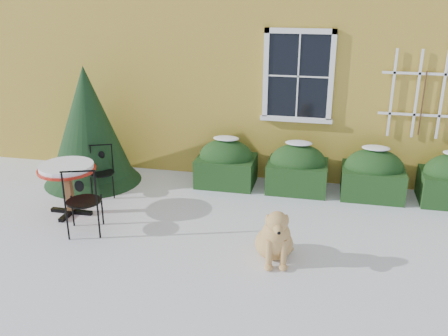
% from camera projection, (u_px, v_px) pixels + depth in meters
% --- Properties ---
extents(ground, '(80.00, 80.00, 0.00)m').
position_uv_depth(ground, '(208.00, 254.00, 6.88)').
color(ground, white).
rests_on(ground, ground).
extents(hedge_row, '(4.95, 0.80, 0.91)m').
position_uv_depth(hedge_row, '(335.00, 172.00, 8.75)').
color(hedge_row, '#153213').
rests_on(hedge_row, ground).
extents(evergreen_shrub, '(1.79, 1.79, 2.16)m').
position_uv_depth(evergreen_shrub, '(89.00, 137.00, 9.11)').
color(evergreen_shrub, black).
rests_on(evergreen_shrub, ground).
extents(bistro_table, '(0.91, 0.91, 0.84)m').
position_uv_depth(bistro_table, '(67.00, 173.00, 7.85)').
color(bistro_table, black).
rests_on(bistro_table, ground).
extents(patio_chair_near, '(0.60, 0.60, 1.07)m').
position_uv_depth(patio_chair_near, '(83.00, 200.00, 7.27)').
color(patio_chair_near, black).
rests_on(patio_chair_near, ground).
extents(patio_chair_far, '(0.51, 0.50, 0.88)m').
position_uv_depth(patio_chair_far, '(102.00, 171.00, 8.68)').
color(patio_chair_far, black).
rests_on(patio_chair_far, ground).
extents(dog, '(0.63, 0.92, 0.82)m').
position_uv_depth(dog, '(275.00, 238.00, 6.61)').
color(dog, tan).
rests_on(dog, ground).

